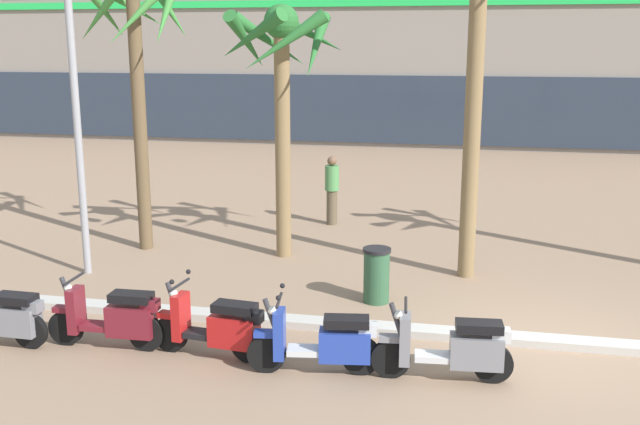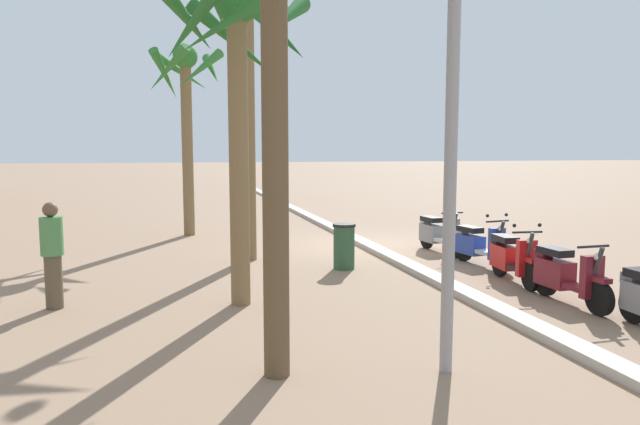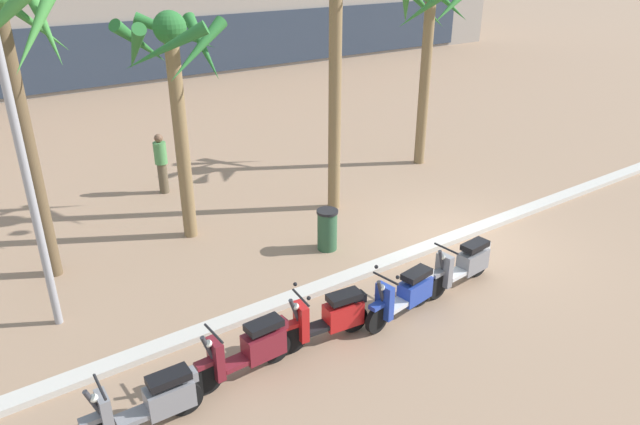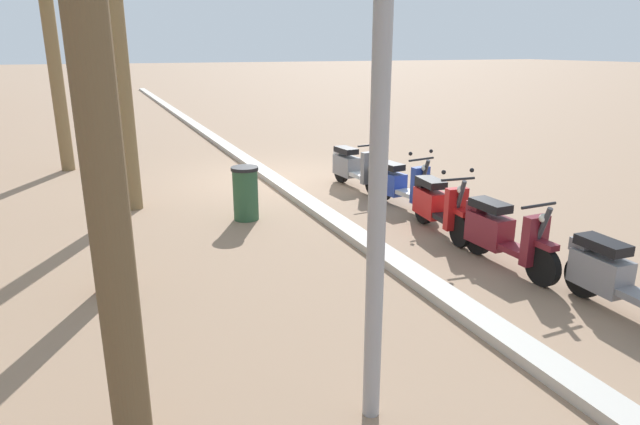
{
  "view_description": "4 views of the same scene",
  "coord_description": "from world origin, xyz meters",
  "px_view_note": "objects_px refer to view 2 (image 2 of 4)",
  "views": [
    {
      "loc": [
        -1.26,
        -10.4,
        4.33
      ],
      "look_at": [
        -3.87,
        2.19,
        1.35
      ],
      "focal_mm": 41.31,
      "sensor_mm": 36.0,
      "label": 1
    },
    {
      "loc": [
        -14.08,
        4.85,
        2.48
      ],
      "look_at": [
        -2.46,
        1.91,
        1.17
      ],
      "focal_mm": 32.36,
      "sensor_mm": 36.0,
      "label": 2
    },
    {
      "loc": [
        -9.55,
        -8.0,
        6.28
      ],
      "look_at": [
        -2.76,
        1.72,
        0.81
      ],
      "focal_mm": 32.84,
      "sensor_mm": 36.0,
      "label": 3
    },
    {
      "loc": [
        -11.83,
        3.86,
        2.94
      ],
      "look_at": [
        -5.59,
        1.24,
        0.89
      ],
      "focal_mm": 30.78,
      "sensor_mm": 36.0,
      "label": 4
    }
  ],
  "objects_px": {
    "scooter_blue_last_in_row": "(478,245)",
    "street_lamp": "(454,24)",
    "scooter_red_mid_centre": "(511,258)",
    "scooter_grey_far_back": "(437,234)",
    "palm_tree_mid_walkway": "(186,93)",
    "litter_bin": "(344,246)",
    "palm_tree_by_mall_entrance": "(237,58)",
    "palm_tree_near_sign": "(248,36)",
    "scooter_maroon_lead_nearest": "(565,275)",
    "pedestrian_window_shopping": "(52,253)"
  },
  "relations": [
    {
      "from": "scooter_blue_last_in_row",
      "to": "street_lamp",
      "type": "xyz_separation_m",
      "value": [
        -5.33,
        3.4,
        3.35
      ]
    },
    {
      "from": "street_lamp",
      "to": "scooter_blue_last_in_row",
      "type": "bearing_deg",
      "value": -32.59
    },
    {
      "from": "scooter_red_mid_centre",
      "to": "scooter_grey_far_back",
      "type": "height_order",
      "value": "scooter_red_mid_centre"
    },
    {
      "from": "palm_tree_mid_walkway",
      "to": "litter_bin",
      "type": "relative_size",
      "value": 5.72
    },
    {
      "from": "palm_tree_by_mall_entrance",
      "to": "litter_bin",
      "type": "relative_size",
      "value": 5.33
    },
    {
      "from": "scooter_red_mid_centre",
      "to": "palm_tree_near_sign",
      "type": "distance_m",
      "value": 7.18
    },
    {
      "from": "scooter_maroon_lead_nearest",
      "to": "scooter_grey_far_back",
      "type": "bearing_deg",
      "value": -0.77
    },
    {
      "from": "scooter_maroon_lead_nearest",
      "to": "palm_tree_near_sign",
      "type": "relative_size",
      "value": 0.27
    },
    {
      "from": "palm_tree_by_mall_entrance",
      "to": "scooter_blue_last_in_row",
      "type": "bearing_deg",
      "value": -69.97
    },
    {
      "from": "litter_bin",
      "to": "palm_tree_by_mall_entrance",
      "type": "bearing_deg",
      "value": 133.28
    },
    {
      "from": "scooter_blue_last_in_row",
      "to": "palm_tree_mid_walkway",
      "type": "distance_m",
      "value": 9.18
    },
    {
      "from": "pedestrian_window_shopping",
      "to": "street_lamp",
      "type": "distance_m",
      "value": 6.8
    },
    {
      "from": "scooter_maroon_lead_nearest",
      "to": "palm_tree_near_sign",
      "type": "xyz_separation_m",
      "value": [
        4.92,
        4.47,
        4.48
      ]
    },
    {
      "from": "palm_tree_near_sign",
      "to": "street_lamp",
      "type": "xyz_separation_m",
      "value": [
        -7.12,
        -1.27,
        -1.15
      ]
    },
    {
      "from": "scooter_grey_far_back",
      "to": "palm_tree_mid_walkway",
      "type": "relative_size",
      "value": 0.34
    },
    {
      "from": "scooter_blue_last_in_row",
      "to": "palm_tree_by_mall_entrance",
      "type": "height_order",
      "value": "palm_tree_by_mall_entrance"
    },
    {
      "from": "scooter_red_mid_centre",
      "to": "scooter_maroon_lead_nearest",
      "type": "bearing_deg",
      "value": 179.55
    },
    {
      "from": "scooter_red_mid_centre",
      "to": "palm_tree_by_mall_entrance",
      "type": "distance_m",
      "value": 6.17
    },
    {
      "from": "palm_tree_near_sign",
      "to": "scooter_blue_last_in_row",
      "type": "bearing_deg",
      "value": -111.0
    },
    {
      "from": "scooter_grey_far_back",
      "to": "street_lamp",
      "type": "xyz_separation_m",
      "value": [
        -7.02,
        3.27,
        3.34
      ]
    },
    {
      "from": "litter_bin",
      "to": "scooter_blue_last_in_row",
      "type": "bearing_deg",
      "value": -96.34
    },
    {
      "from": "scooter_maroon_lead_nearest",
      "to": "scooter_red_mid_centre",
      "type": "xyz_separation_m",
      "value": [
        1.56,
        -0.01,
        -0.01
      ]
    },
    {
      "from": "scooter_red_mid_centre",
      "to": "palm_tree_mid_walkway",
      "type": "bearing_deg",
      "value": 37.07
    },
    {
      "from": "scooter_red_mid_centre",
      "to": "street_lamp",
      "type": "relative_size",
      "value": 0.28
    },
    {
      "from": "scooter_grey_far_back",
      "to": "litter_bin",
      "type": "distance_m",
      "value": 3.1
    },
    {
      "from": "scooter_maroon_lead_nearest",
      "to": "pedestrian_window_shopping",
      "type": "distance_m",
      "value": 8.15
    },
    {
      "from": "palm_tree_mid_walkway",
      "to": "pedestrian_window_shopping",
      "type": "bearing_deg",
      "value": 163.2
    },
    {
      "from": "scooter_maroon_lead_nearest",
      "to": "scooter_blue_last_in_row",
      "type": "height_order",
      "value": "scooter_blue_last_in_row"
    },
    {
      "from": "scooter_maroon_lead_nearest",
      "to": "palm_tree_by_mall_entrance",
      "type": "xyz_separation_m",
      "value": [
        1.18,
        5.11,
        3.41
      ]
    },
    {
      "from": "scooter_red_mid_centre",
      "to": "pedestrian_window_shopping",
      "type": "relative_size",
      "value": 1.04
    },
    {
      "from": "scooter_red_mid_centre",
      "to": "palm_tree_by_mall_entrance",
      "type": "xyz_separation_m",
      "value": [
        -0.38,
        5.13,
        3.42
      ]
    },
    {
      "from": "pedestrian_window_shopping",
      "to": "palm_tree_near_sign",
      "type": "bearing_deg",
      "value": -47.08
    },
    {
      "from": "scooter_maroon_lead_nearest",
      "to": "litter_bin",
      "type": "height_order",
      "value": "scooter_maroon_lead_nearest"
    },
    {
      "from": "scooter_grey_far_back",
      "to": "palm_tree_near_sign",
      "type": "distance_m",
      "value": 6.39
    },
    {
      "from": "palm_tree_by_mall_entrance",
      "to": "litter_bin",
      "type": "distance_m",
      "value": 4.73
    },
    {
      "from": "palm_tree_by_mall_entrance",
      "to": "scooter_grey_far_back",
      "type": "bearing_deg",
      "value": -54.93
    },
    {
      "from": "scooter_blue_last_in_row",
      "to": "pedestrian_window_shopping",
      "type": "height_order",
      "value": "pedestrian_window_shopping"
    },
    {
      "from": "pedestrian_window_shopping",
      "to": "scooter_grey_far_back",
      "type": "bearing_deg",
      "value": -68.59
    },
    {
      "from": "scooter_blue_last_in_row",
      "to": "palm_tree_by_mall_entrance",
      "type": "distance_m",
      "value": 6.62
    },
    {
      "from": "scooter_blue_last_in_row",
      "to": "palm_tree_by_mall_entrance",
      "type": "relative_size",
      "value": 0.35
    },
    {
      "from": "scooter_blue_last_in_row",
      "to": "street_lamp",
      "type": "distance_m",
      "value": 7.15
    },
    {
      "from": "street_lamp",
      "to": "palm_tree_near_sign",
      "type": "bearing_deg",
      "value": 10.13
    },
    {
      "from": "scooter_grey_far_back",
      "to": "street_lamp",
      "type": "bearing_deg",
      "value": 155.05
    },
    {
      "from": "scooter_grey_far_back",
      "to": "palm_tree_by_mall_entrance",
      "type": "relative_size",
      "value": 0.36
    },
    {
      "from": "scooter_blue_last_in_row",
      "to": "palm_tree_mid_walkway",
      "type": "height_order",
      "value": "palm_tree_mid_walkway"
    },
    {
      "from": "scooter_maroon_lead_nearest",
      "to": "palm_tree_by_mall_entrance",
      "type": "height_order",
      "value": "palm_tree_by_mall_entrance"
    },
    {
      "from": "litter_bin",
      "to": "street_lamp",
      "type": "relative_size",
      "value": 0.15
    },
    {
      "from": "scooter_maroon_lead_nearest",
      "to": "palm_tree_by_mall_entrance",
      "type": "bearing_deg",
      "value": 76.97
    },
    {
      "from": "scooter_blue_last_in_row",
      "to": "palm_tree_near_sign",
      "type": "distance_m",
      "value": 6.73
    },
    {
      "from": "scooter_grey_far_back",
      "to": "scooter_maroon_lead_nearest",
      "type": "bearing_deg",
      "value": 179.23
    }
  ]
}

